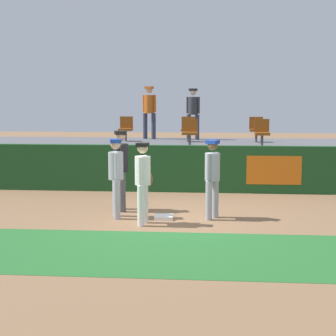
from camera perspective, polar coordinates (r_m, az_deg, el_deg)
name	(u,v)px	position (r m, az deg, el deg)	size (l,w,h in m)	color
ground_plane	(175,220)	(11.84, 0.78, -5.51)	(60.00, 60.00, 0.00)	#846042
grass_foreground_strip	(165,252)	(9.45, -0.30, -8.84)	(18.00, 2.80, 0.01)	#26662B
first_base	(164,217)	(11.97, -0.41, -5.18)	(0.40, 0.40, 0.08)	white
player_fielder_home	(143,178)	(11.30, -2.64, -1.02)	(0.39, 0.53, 1.72)	white
player_runner_visitor	(212,173)	(11.86, 4.69, -0.58)	(0.44, 0.44, 1.74)	#9EA3AD
player_coach_visitor	(116,172)	(11.99, -5.50, -0.47)	(0.41, 0.48, 1.75)	#9EA3AD
player_umpire	(121,165)	(12.73, -5.00, 0.36)	(0.46, 0.50, 1.88)	#4C4C51
field_wall	(185,169)	(15.27, 1.80, -0.07)	(18.00, 0.26, 1.32)	#19471E
bleacher_platform	(189,161)	(17.82, 2.21, 0.75)	(18.00, 4.80, 1.17)	#59595E
seat_front_center	(190,131)	(16.60, 2.31, 3.93)	(0.46, 0.44, 0.84)	#4C4C51
seat_back_right	(256,128)	(18.44, 9.26, 4.18)	(0.45, 0.44, 0.84)	#4C4C51
seat_front_right	(262,131)	(16.65, 9.86, 3.83)	(0.45, 0.44, 0.84)	#4C4C51
seat_back_center	(188,128)	(18.41, 2.14, 4.27)	(0.46, 0.44, 0.84)	#4C4C51
seat_back_left	(126,127)	(18.63, -4.44, 4.28)	(0.44, 0.44, 0.84)	#4C4C51
spectator_hooded	(193,110)	(19.25, 2.65, 6.10)	(0.48, 0.43, 1.80)	#33384C
spectator_capped	(149,109)	(19.59, -1.98, 6.26)	(0.50, 0.45, 1.88)	#33384C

